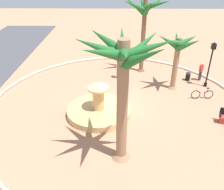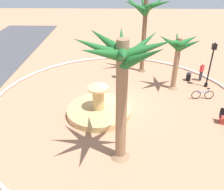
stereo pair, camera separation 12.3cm
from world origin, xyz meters
The scene contains 12 objects.
ground_plane centered at (0.00, 0.00, 0.00)m, with size 80.00×80.00×0.00m, color tan.
plaza_curb centered at (0.00, 0.00, 0.10)m, with size 19.00×19.00×0.20m, color silver.
fountain centered at (-1.31, 1.29, 0.31)m, with size 4.43×4.43×2.11m.
palm_tree_near_fountain centered at (-5.46, -0.18, 5.05)m, with size 4.36×4.41×6.84m.
palm_tree_by_curb centered at (6.15, -2.34, 5.27)m, with size 4.23×4.13×6.82m.
palm_tree_mid_plaza centered at (2.58, -4.68, 3.38)m, with size 3.38×3.36×4.58m.
bench_west centered at (8.38, -0.93, 0.35)m, with size 1.65×0.68×1.00m.
lamppost centered at (2.99, -7.54, 2.28)m, with size 0.32×0.32×3.89m.
trash_bin centered at (4.13, -6.32, 0.39)m, with size 0.46×0.46×0.73m.
bicycle_red_frame centered at (0.91, -6.58, 0.38)m, with size 0.44×1.72×0.94m.
person_cyclist_helmet centered at (4.14, -7.37, 0.95)m, with size 0.35×0.46×1.70m.
person_cyclist_photo centered at (4.56, -0.05, 0.93)m, with size 0.52×0.27×1.66m.
Camera 1 is at (-15.06, 0.17, 9.40)m, focal length 37.93 mm.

